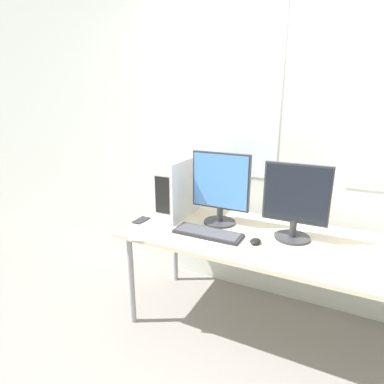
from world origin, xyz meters
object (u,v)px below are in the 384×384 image
Objects in this scene: monitor_main at (221,188)px; cell_phone at (141,220)px; monitor_right_near at (296,201)px; mouse at (255,241)px; pc_tower at (178,187)px; keyboard at (208,233)px.

monitor_main reaches higher than cell_phone.
monitor_right_near is 0.35m from mouse.
pc_tower reaches higher than cell_phone.
keyboard is 3.26× the size of cell_phone.
keyboard is 5.02× the size of mouse.
monitor_right_near is 1.08× the size of keyboard.
mouse reaches higher than keyboard.
monitor_right_near reaches higher than pc_tower.
monitor_main is at bearing 92.03° from keyboard.
mouse is at bearing -18.73° from pc_tower.
mouse is 0.86m from cell_phone.
monitor_right_near is 3.52× the size of cell_phone.
monitor_right_near is at bearing 42.16° from mouse.
keyboard is (-0.51, -0.19, -0.24)m from monitor_right_near.
monitor_main is 0.52m from monitor_right_near.
cell_phone is at bearing -170.14° from monitor_right_near.
monitor_main is 1.13× the size of keyboard.
pc_tower is at bearing 176.39° from monitor_right_near.
monitor_right_near is 1.10m from cell_phone.
cell_phone is at bearing -179.44° from mouse.
mouse is (0.68, -0.23, -0.21)m from pc_tower.
monitor_main is 0.47m from mouse.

